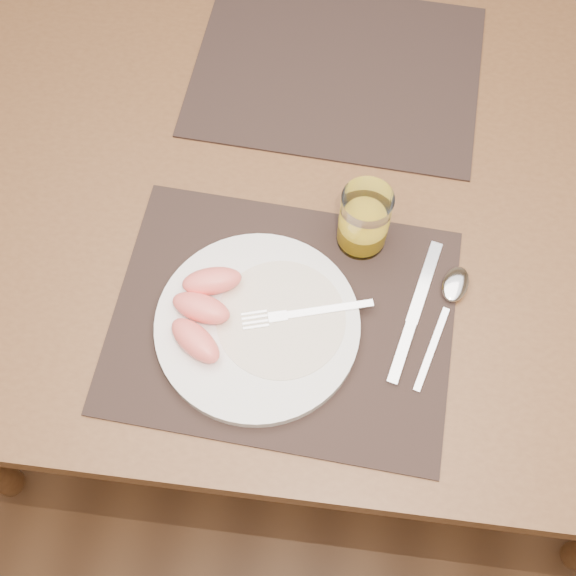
# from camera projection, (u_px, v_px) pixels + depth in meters

# --- Properties ---
(ground) EXTENTS (5.00, 5.00, 0.00)m
(ground) POSITION_uv_depth(u_px,v_px,m) (306.00, 360.00, 1.73)
(ground) COLOR #55351D
(ground) RESTS_ON ground
(table) EXTENTS (1.40, 0.90, 0.75)m
(table) POSITION_uv_depth(u_px,v_px,m) (316.00, 215.00, 1.13)
(table) COLOR brown
(table) RESTS_ON ground
(placemat_near) EXTENTS (0.47, 0.38, 0.00)m
(placemat_near) POSITION_uv_depth(u_px,v_px,m) (283.00, 319.00, 0.96)
(placemat_near) COLOR #2D201C
(placemat_near) RESTS_ON table
(placemat_far) EXTENTS (0.47, 0.38, 0.00)m
(placemat_far) POSITION_uv_depth(u_px,v_px,m) (337.00, 70.00, 1.15)
(placemat_far) COLOR #2D201C
(placemat_far) RESTS_ON table
(plate) EXTENTS (0.27, 0.27, 0.02)m
(plate) POSITION_uv_depth(u_px,v_px,m) (257.00, 325.00, 0.95)
(plate) COLOR white
(plate) RESTS_ON placemat_near
(plate_dressing) EXTENTS (0.17, 0.17, 0.00)m
(plate_dressing) POSITION_uv_depth(u_px,v_px,m) (281.00, 318.00, 0.94)
(plate_dressing) COLOR white
(plate_dressing) RESTS_ON plate
(fork) EXTENTS (0.17, 0.06, 0.00)m
(fork) POSITION_uv_depth(u_px,v_px,m) (296.00, 314.00, 0.94)
(fork) COLOR silver
(fork) RESTS_ON plate
(knife) EXTENTS (0.07, 0.22, 0.01)m
(knife) POSITION_uv_depth(u_px,v_px,m) (411.00, 322.00, 0.96)
(knife) COLOR silver
(knife) RESTS_ON placemat_near
(spoon) EXTENTS (0.07, 0.19, 0.01)m
(spoon) POSITION_uv_depth(u_px,v_px,m) (452.00, 294.00, 0.97)
(spoon) COLOR silver
(spoon) RESTS_ON placemat_near
(juice_glass) EXTENTS (0.07, 0.07, 0.10)m
(juice_glass) POSITION_uv_depth(u_px,v_px,m) (364.00, 222.00, 0.97)
(juice_glass) COLOR white
(juice_glass) RESTS_ON placemat_near
(grapefruit_wedges) EXTENTS (0.09, 0.15, 0.03)m
(grapefruit_wedges) POSITION_uv_depth(u_px,v_px,m) (203.00, 309.00, 0.93)
(grapefruit_wedges) COLOR #FF7868
(grapefruit_wedges) RESTS_ON plate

